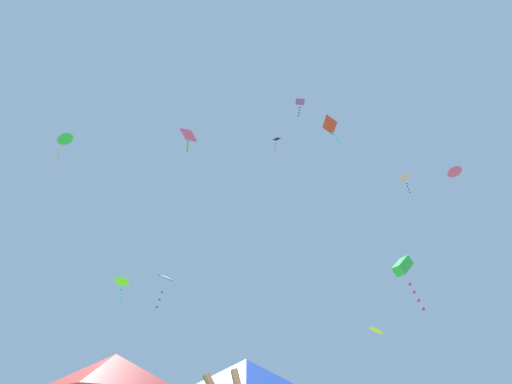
{
  "coord_description": "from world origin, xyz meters",
  "views": [
    {
      "loc": [
        0.17,
        -4.43,
        1.34
      ],
      "look_at": [
        0.71,
        12.32,
        13.33
      ],
      "focal_mm": 22.69,
      "sensor_mm": 36.0,
      "label": 1
    }
  ],
  "objects": [
    {
      "name": "canopy_tent_blue",
      "position": [
        0.22,
        7.67,
        2.62
      ],
      "size": [
        2.88,
        2.88,
        3.09
      ],
      "color": "#9E9EA3",
      "rests_on": "ground"
    },
    {
      "name": "canopy_tent_red",
      "position": [
        -3.64,
        6.3,
        2.55
      ],
      "size": [
        2.81,
        2.81,
        3.01
      ],
      "color": "#9E9EA3",
      "rests_on": "ground"
    },
    {
      "name": "kite_red_diamond",
      "position": [
        5.71,
        10.62,
        17.7
      ],
      "size": [
        1.03,
        1.05,
        2.21
      ],
      "color": "red"
    },
    {
      "name": "kite_lime_delta",
      "position": [
        -10.0,
        21.74,
        10.77
      ],
      "size": [
        1.28,
        1.26,
        2.24
      ],
      "color": "#75D138"
    },
    {
      "name": "kite_blue_diamond",
      "position": [
        -6.06,
        20.06,
        10.45
      ],
      "size": [
        1.7,
        1.55,
        2.83
      ],
      "color": "blue"
    },
    {
      "name": "kite_pink_delta",
      "position": [
        12.67,
        15.49,
        17.25
      ],
      "size": [
        1.13,
        1.14,
        1.59
      ],
      "color": "pink"
    },
    {
      "name": "kite_yellow_delta",
      "position": [
        9.78,
        20.4,
        6.91
      ],
      "size": [
        1.08,
        1.12,
        0.55
      ],
      "color": "yellow"
    },
    {
      "name": "kite_magenta_delta",
      "position": [
        10.0,
        7.21,
        11.1
      ],
      "size": [
        0.7,
        0.7,
        0.26
      ],
      "color": "#D6389E"
    },
    {
      "name": "kite_green_delta",
      "position": [
        -17.81,
        18.83,
        23.89
      ],
      "size": [
        1.54,
        1.73,
        3.07
      ],
      "color": "green"
    },
    {
      "name": "kite_purple_diamond",
      "position": [
        4.51,
        13.51,
        23.77
      ],
      "size": [
        1.16,
        1.19,
        1.87
      ],
      "color": "purple"
    },
    {
      "name": "kite_magenta_diamond",
      "position": [
        -4.26,
        12.8,
        18.67
      ],
      "size": [
        1.37,
        1.25,
        2.33
      ],
      "color": "#D6389E"
    },
    {
      "name": "kite_black_diamond",
      "position": [
        2.85,
        17.79,
        23.52
      ],
      "size": [
        0.75,
        0.69,
        1.93
      ],
      "color": "black"
    },
    {
      "name": "kite_green_box",
      "position": [
        8.18,
        10.96,
        7.79
      ],
      "size": [
        1.39,
        1.08,
        2.93
      ],
      "color": "green"
    }
  ]
}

